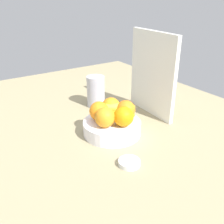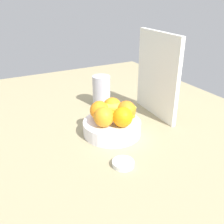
{
  "view_description": "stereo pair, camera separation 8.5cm",
  "coord_description": "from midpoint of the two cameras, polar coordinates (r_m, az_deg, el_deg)",
  "views": [
    {
      "loc": [
        76.1,
        -47.09,
        50.41
      ],
      "look_at": [
        3.17,
        1.72,
        9.18
      ],
      "focal_mm": 41.33,
      "sensor_mm": 36.0,
      "label": 1
    },
    {
      "loc": [
        80.49,
        -39.79,
        50.41
      ],
      "look_at": [
        3.17,
        1.72,
        9.18
      ],
      "focal_mm": 41.33,
      "sensor_mm": 36.0,
      "label": 2
    }
  ],
  "objects": [
    {
      "name": "ground_plane",
      "position": [
        1.03,
        -4.14,
        -5.01
      ],
      "size": [
        180.0,
        140.0,
        3.0
      ],
      "primitive_type": "cube",
      "color": "gray"
    },
    {
      "name": "fruit_bowl",
      "position": [
        1.0,
        -2.45,
        -3.48
      ],
      "size": [
        22.29,
        22.29,
        5.18
      ],
      "primitive_type": "cylinder",
      "color": "white",
      "rests_on": "ground_plane"
    },
    {
      "name": "orange_front_left",
      "position": [
        0.94,
        -4.19,
        -1.23
      ],
      "size": [
        7.5,
        7.5,
        7.5
      ],
      "primitive_type": "sphere",
      "color": "orange",
      "rests_on": "fruit_bowl"
    },
    {
      "name": "orange_front_right",
      "position": [
        0.94,
        -0.01,
        -1.06
      ],
      "size": [
        7.5,
        7.5,
        7.5
      ],
      "primitive_type": "sphere",
      "color": "orange",
      "rests_on": "fruit_bowl"
    },
    {
      "name": "orange_center",
      "position": [
        0.99,
        0.59,
        0.45
      ],
      "size": [
        7.5,
        7.5,
        7.5
      ],
      "primitive_type": "sphere",
      "color": "orange",
      "rests_on": "fruit_bowl"
    },
    {
      "name": "orange_back_left",
      "position": [
        1.02,
        -2.63,
        1.1
      ],
      "size": [
        7.5,
        7.5,
        7.5
      ],
      "primitive_type": "sphere",
      "color": "orange",
      "rests_on": "fruit_bowl"
    },
    {
      "name": "orange_back_right",
      "position": [
        0.99,
        -5.35,
        0.16
      ],
      "size": [
        7.5,
        7.5,
        7.5
      ],
      "primitive_type": "sphere",
      "color": "orange",
      "rests_on": "fruit_bowl"
    },
    {
      "name": "banana_bunch",
      "position": [
        1.0,
        -2.07,
        0.17
      ],
      "size": [
        14.42,
        17.07,
        6.2
      ],
      "color": "yellow",
      "rests_on": "fruit_bowl"
    },
    {
      "name": "cutting_board",
      "position": [
        1.13,
        6.78,
        8.31
      ],
      "size": [
        28.05,
        3.16,
        36.0
      ],
      "primitive_type": "cube",
      "rotation": [
        0.0,
        0.0,
        -0.05
      ],
      "color": "white",
      "rests_on": "ground_plane"
    },
    {
      "name": "thermos_tumbler",
      "position": [
        1.23,
        -5.6,
        4.54
      ],
      "size": [
        8.49,
        8.49,
        14.61
      ],
      "primitive_type": "cylinder",
      "color": "#AFB0BE",
      "rests_on": "ground_plane"
    },
    {
      "name": "jar_lid",
      "position": [
        0.84,
        0.89,
        -11.22
      ],
      "size": [
        7.09,
        7.09,
        1.6
      ],
      "primitive_type": "cylinder",
      "color": "silver",
      "rests_on": "ground_plane"
    }
  ]
}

